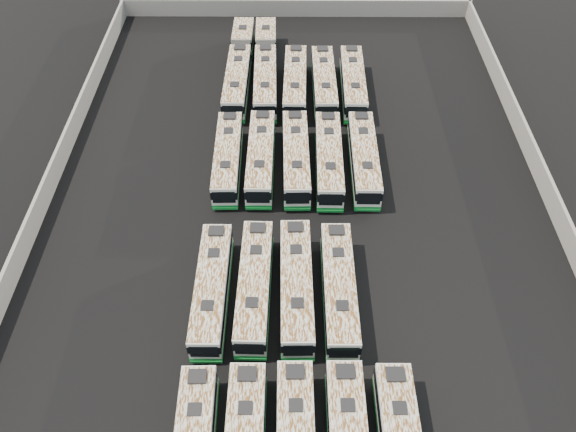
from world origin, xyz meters
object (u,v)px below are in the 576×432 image
at_px(bus_midback_far_left, 228,158).
at_px(bus_back_right, 324,83).
at_px(bus_midback_center, 296,158).
at_px(bus_midback_right, 329,159).
at_px(bus_back_left, 266,67).
at_px(bus_midfront_center, 296,286).
at_px(bus_midback_left, 261,157).
at_px(bus_midfront_far_left, 212,289).
at_px(bus_back_center, 295,83).
at_px(bus_midback_far_right, 364,159).
at_px(bus_back_far_left, 239,67).
at_px(bus_back_far_right, 353,83).
at_px(bus_midfront_right, 339,289).
at_px(bus_midfront_left, 255,286).

height_order(bus_midback_far_left, bus_back_right, bus_back_right).
distance_m(bus_midback_center, bus_midback_right, 3.05).
bearing_deg(bus_back_left, bus_midback_far_left, -102.58).
relative_size(bus_midfront_center, bus_midback_left, 1.01).
bearing_deg(bus_midback_right, bus_midback_center, 177.38).
bearing_deg(bus_midfront_far_left, bus_back_center, 76.88).
distance_m(bus_midback_far_right, bus_back_far_left, 19.79).
distance_m(bus_midback_right, bus_back_right, 12.33).
bearing_deg(bus_midback_far_right, bus_back_left, 122.69).
bearing_deg(bus_midback_center, bus_midback_far_left, 179.09).
height_order(bus_back_right, bus_back_far_right, bus_back_far_right).
distance_m(bus_midfront_center, bus_midback_far_left, 15.82).
distance_m(bus_midfront_right, bus_back_far_right, 27.07).
bearing_deg(bus_back_left, bus_midback_center, -79.12).
bearing_deg(bus_midback_far_left, bus_midfront_far_left, -91.09).
xyz_separation_m(bus_midfront_left, bus_midfront_right, (6.32, -0.23, 0.00)).
height_order(bus_midfront_far_left, bus_back_far_right, bus_back_far_right).
distance_m(bus_midfront_center, bus_midback_right, 14.69).
distance_m(bus_midback_far_left, bus_midback_right, 9.37).
bearing_deg(bus_midfront_left, bus_midfront_right, -1.03).
xyz_separation_m(bus_midfront_left, bus_back_right, (6.24, 26.68, 0.00)).
height_order(bus_back_far_left, bus_back_right, bus_back_far_left).
distance_m(bus_midback_center, bus_midback_far_right, 6.28).
bearing_deg(bus_midfront_center, bus_midfront_far_left, -178.63).
height_order(bus_midfront_left, bus_back_left, bus_back_left).
relative_size(bus_midback_left, bus_midback_far_right, 1.00).
height_order(bus_midback_right, bus_back_right, bus_midback_right).
bearing_deg(bus_back_far_left, bus_midback_left, -78.23).
relative_size(bus_midback_left, bus_back_right, 1.01).
distance_m(bus_midfront_right, bus_back_right, 26.91).
relative_size(bus_midfront_far_left, bus_back_right, 0.99).
bearing_deg(bus_back_far_left, bus_midback_far_left, -89.63).
distance_m(bus_midfront_far_left, bus_midback_right, 17.37).
bearing_deg(bus_back_left, bus_back_far_right, -19.29).
bearing_deg(bus_back_left, bus_midback_left, -91.21).
bearing_deg(bus_midfront_center, bus_midfront_left, 178.71).
distance_m(bus_midback_left, bus_back_right, 13.65).
height_order(bus_midfront_far_left, bus_midfront_center, bus_midfront_center).
bearing_deg(bus_back_center, bus_midfront_center, -88.73).
xyz_separation_m(bus_midback_center, bus_back_right, (3.07, 12.15, -0.02)).
height_order(bus_midback_far_left, bus_midback_center, bus_midback_center).
bearing_deg(bus_midback_right, bus_midback_left, 178.57).
xyz_separation_m(bus_midback_right, bus_back_far_left, (-9.29, 15.44, 0.00)).
relative_size(bus_midback_center, bus_back_left, 0.64).
height_order(bus_midfront_right, bus_midback_far_right, bus_midback_far_right).
distance_m(bus_midfront_far_left, bus_midfront_center, 6.31).
xyz_separation_m(bus_midfront_left, bus_midback_center, (3.17, 14.52, 0.02)).
xyz_separation_m(bus_back_center, bus_back_far_right, (6.23, 0.02, -0.01)).
xyz_separation_m(bus_back_far_left, bus_back_far_right, (12.43, -3.12, -0.01)).
relative_size(bus_back_left, bus_back_center, 1.56).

